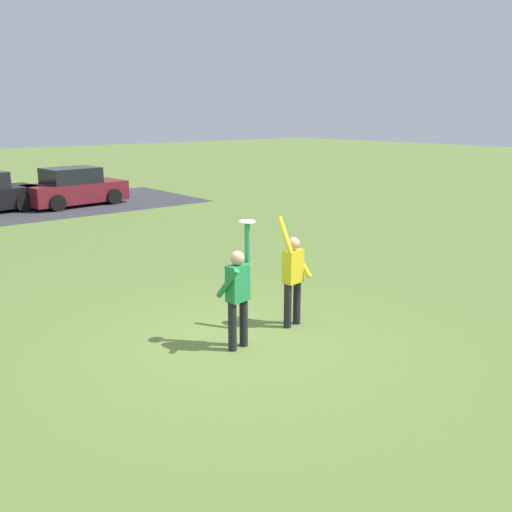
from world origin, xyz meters
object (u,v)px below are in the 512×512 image
(person_catcher, at_px, (238,291))
(person_defender, at_px, (293,274))
(parked_car_maroon, at_px, (74,188))
(frisbee_disc, at_px, (247,222))

(person_catcher, bearing_deg, person_defender, 0.00)
(person_catcher, xyz_separation_m, parked_car_maroon, (3.85, 16.11, -0.25))
(person_defender, xyz_separation_m, parked_car_maroon, (2.47, 15.94, -0.25))
(person_catcher, height_order, frisbee_disc, frisbee_disc)
(person_defender, relative_size, parked_car_maroon, 0.48)
(frisbee_disc, bearing_deg, person_catcher, -172.99)
(person_defender, height_order, frisbee_disc, frisbee_disc)
(person_catcher, bearing_deg, frisbee_disc, 0.00)
(person_catcher, relative_size, parked_car_maroon, 0.49)
(person_defender, distance_m, parked_car_maroon, 16.13)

